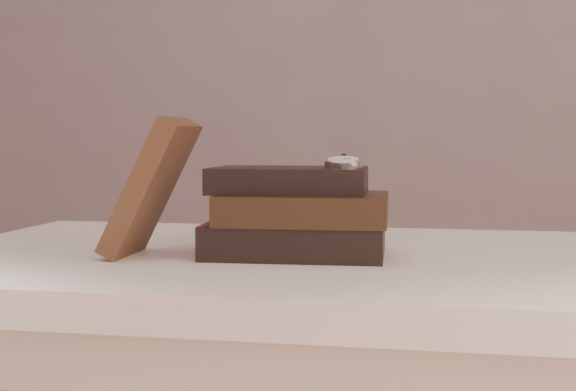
# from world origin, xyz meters

# --- Properties ---
(table) EXTENTS (1.00, 0.60, 0.75)m
(table) POSITION_xyz_m (0.00, 0.35, 0.66)
(table) COLOR white
(table) RESTS_ON ground
(book_stack) EXTENTS (0.23, 0.16, 0.11)m
(book_stack) POSITION_xyz_m (-0.01, 0.33, 0.80)
(book_stack) COLOR black
(book_stack) RESTS_ON table
(journal) EXTENTS (0.11, 0.11, 0.17)m
(journal) POSITION_xyz_m (-0.19, 0.28, 0.84)
(journal) COLOR #3A2216
(journal) RESTS_ON table
(pocket_watch) EXTENTS (0.05, 0.15, 0.02)m
(pocket_watch) POSITION_xyz_m (0.04, 0.32, 0.87)
(pocket_watch) COLOR silver
(pocket_watch) RESTS_ON book_stack
(eyeglasses) EXTENTS (0.10, 0.11, 0.04)m
(eyeglasses) POSITION_xyz_m (-0.10, 0.40, 0.81)
(eyeglasses) COLOR silver
(eyeglasses) RESTS_ON book_stack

